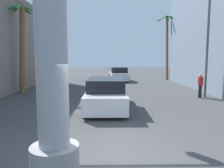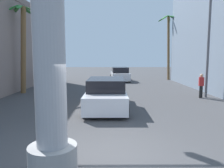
{
  "view_description": "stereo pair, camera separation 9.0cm",
  "coord_description": "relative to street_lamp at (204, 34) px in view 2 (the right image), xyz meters",
  "views": [
    {
      "loc": [
        -0.15,
        -5.58,
        2.63
      ],
      "look_at": [
        0.0,
        4.52,
        1.41
      ],
      "focal_mm": 35.0,
      "sensor_mm": 36.0,
      "label": 1
    },
    {
      "loc": [
        -0.06,
        -5.58,
        2.63
      ],
      "look_at": [
        0.0,
        4.52,
        1.41
      ],
      "focal_mm": 35.0,
      "sensor_mm": 36.0,
      "label": 2
    }
  ],
  "objects": [
    {
      "name": "traffic_light_mast",
      "position": [
        -10.69,
        -3.99,
        0.36
      ],
      "size": [
        5.26,
        0.32,
        6.48
      ],
      "color": "#333333",
      "rests_on": "ground"
    },
    {
      "name": "car_lead",
      "position": [
        -6.24,
        -3.07,
        -3.44
      ],
      "size": [
        2.11,
        4.92,
        1.56
      ],
      "color": "black",
      "rests_on": "ground"
    },
    {
      "name": "palm_tree_mid_left",
      "position": [
        -12.48,
        2.01,
        -0.27
      ],
      "size": [
        2.63,
        2.78,
        6.49
      ],
      "color": "brown",
      "rests_on": "ground"
    },
    {
      "name": "car_far",
      "position": [
        -4.96,
        10.42,
        -3.44
      ],
      "size": [
        2.2,
        4.45,
        1.56
      ],
      "color": "black",
      "rests_on": "ground"
    },
    {
      "name": "street_lamp",
      "position": [
        0.0,
        0.0,
        0.0
      ],
      "size": [
        2.24,
        0.28,
        6.92
      ],
      "color": "#59595E",
      "rests_on": "ground"
    },
    {
      "name": "pedestrian_mid_right",
      "position": [
        -0.08,
        -0.19,
        -3.25
      ],
      "size": [
        0.48,
        0.48,
        1.59
      ],
      "color": "black",
      "rests_on": "ground"
    },
    {
      "name": "pedestrian_far_left",
      "position": [
        -11.54,
        4.95,
        -3.18
      ],
      "size": [
        0.38,
        0.38,
        1.72
      ],
      "color": "gray",
      "rests_on": "ground"
    },
    {
      "name": "ground_plane",
      "position": [
        -5.94,
        1.27,
        -4.18
      ],
      "size": [
        91.31,
        91.31,
        0.0
      ],
      "primitive_type": "plane",
      "color": "#424244"
    },
    {
      "name": "palm_tree_far_right",
      "position": [
        0.83,
        11.9,
        0.66
      ],
      "size": [
        2.39,
        2.51,
        7.6
      ],
      "color": "brown",
      "rests_on": "ground"
    },
    {
      "name": "palm_tree_far_left",
      "position": [
        -11.95,
        8.75,
        0.01
      ],
      "size": [
        2.6,
        2.43,
        7.06
      ],
      "color": "brown",
      "rests_on": "ground"
    }
  ]
}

